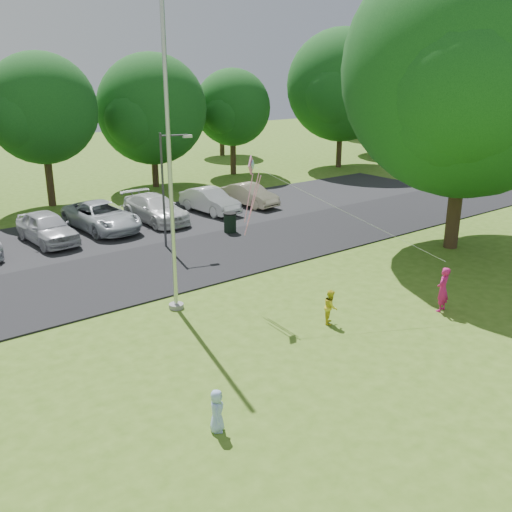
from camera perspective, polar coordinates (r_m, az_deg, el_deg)
ground at (r=18.17m, az=9.92°, el=-7.44°), size 120.00×120.00×0.00m
park_road at (r=24.61m, az=-5.60°, el=-0.21°), size 60.00×6.00×0.06m
parking_strip at (r=30.10m, az=-12.26°, el=2.90°), size 42.00×7.00×0.06m
flagpole at (r=18.49m, az=-8.53°, el=6.74°), size 0.50×0.50×10.00m
street_lamp at (r=25.68m, az=-8.87°, el=7.51°), size 1.42×0.54×5.15m
trash_can at (r=28.23m, az=-2.61°, el=3.32°), size 0.65×0.65×1.03m
big_tree at (r=26.33m, az=20.59°, el=16.36°), size 11.18×10.65×13.05m
tree_row at (r=37.79m, az=-16.62°, el=14.39°), size 64.35×11.94×10.88m
horizon_trees at (r=47.75m, az=-18.06°, el=13.23°), size 77.46×7.20×7.02m
parked_cars at (r=29.56m, az=-14.10°, el=3.94°), size 17.17×5.31×1.45m
woman at (r=20.05m, az=18.18°, el=-3.19°), size 0.63×0.48×1.54m
child_yellow at (r=18.41m, az=7.48°, el=-5.04°), size 0.69×0.69×1.12m
child_blue at (r=13.24m, az=-3.94°, el=-15.18°), size 0.57×0.60×1.03m
kite at (r=18.82m, az=-0.02°, el=7.61°), size 4.84×4.83×3.37m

